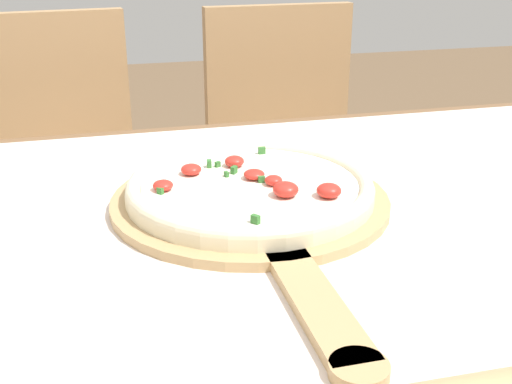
{
  "coord_description": "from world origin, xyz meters",
  "views": [
    {
      "loc": [
        -0.19,
        -0.63,
        1.07
      ],
      "look_at": [
        -0.01,
        0.08,
        0.77
      ],
      "focal_mm": 45.0,
      "sensor_mm": 36.0,
      "label": 1
    }
  ],
  "objects_px": {
    "pizza_peel": "(255,208)",
    "chair_right": "(288,162)",
    "pizza": "(250,187)",
    "chair_left": "(60,182)"
  },
  "relations": [
    {
      "from": "pizza_peel",
      "to": "chair_left",
      "type": "xyz_separation_m",
      "value": [
        -0.28,
        0.76,
        -0.22
      ]
    },
    {
      "from": "pizza",
      "to": "pizza_peel",
      "type": "bearing_deg",
      "value": -90.16
    },
    {
      "from": "pizza_peel",
      "to": "chair_right",
      "type": "bearing_deg",
      "value": 69.47
    },
    {
      "from": "pizza_peel",
      "to": "chair_left",
      "type": "bearing_deg",
      "value": 110.08
    },
    {
      "from": "pizza_peel",
      "to": "chair_left",
      "type": "distance_m",
      "value": 0.84
    },
    {
      "from": "pizza_peel",
      "to": "pizza",
      "type": "distance_m",
      "value": 0.03
    },
    {
      "from": "pizza",
      "to": "chair_left",
      "type": "bearing_deg",
      "value": 110.65
    },
    {
      "from": "pizza_peel",
      "to": "chair_right",
      "type": "distance_m",
      "value": 0.84
    },
    {
      "from": "pizza",
      "to": "chair_right",
      "type": "height_order",
      "value": "chair_right"
    },
    {
      "from": "chair_left",
      "to": "chair_right",
      "type": "distance_m",
      "value": 0.56
    }
  ]
}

